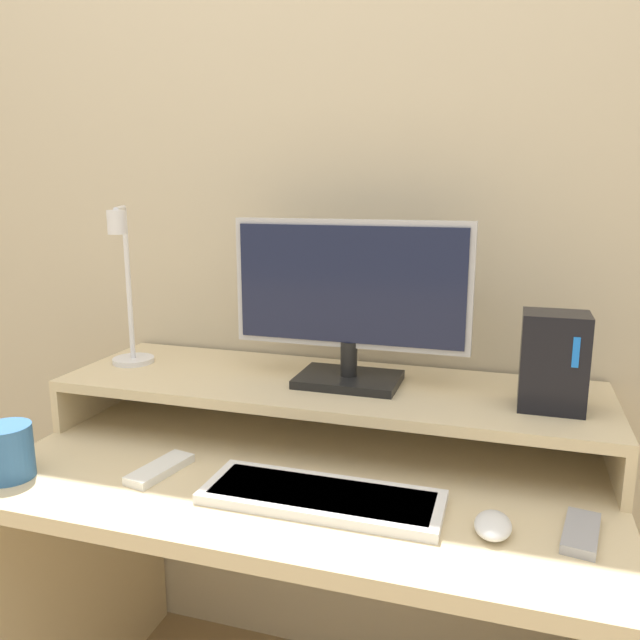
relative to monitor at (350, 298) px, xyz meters
The scene contains 11 objects.
wall_back 0.32m from the monitor, 101.93° to the left, with size 6.00×0.05×2.50m.
desk 0.54m from the monitor, 106.09° to the right, with size 1.17×0.66×0.71m.
monitor_shelf 0.21m from the monitor, behind, with size 1.17×0.36×0.12m.
monitor is the anchor object (origin of this frame).
desk_lamp 0.52m from the monitor, behind, with size 0.13×0.19×0.37m.
router_dock 0.42m from the monitor, ahead, with size 0.12×0.10×0.19m.
keyboard 0.42m from the monitor, 83.94° to the right, with size 0.42×0.15×0.02m.
mouse 0.53m from the monitor, 44.67° to the right, with size 0.06×0.09×0.03m.
remote_control 0.51m from the monitor, 136.04° to the right, with size 0.08×0.15×0.02m.
remote_secondary 0.61m from the monitor, 32.42° to the right, with size 0.07×0.13×0.02m.
mug 0.72m from the monitor, 145.30° to the right, with size 0.09×0.09×0.10m.
Camera 1 is at (0.37, -0.76, 1.25)m, focal length 35.00 mm.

